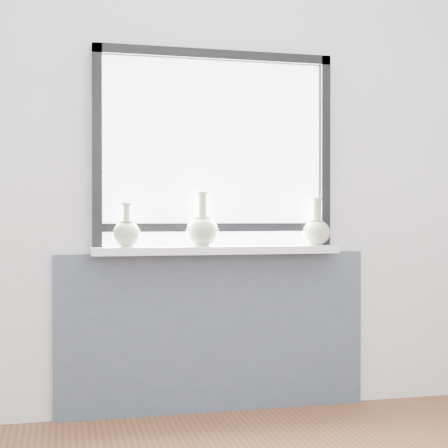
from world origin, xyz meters
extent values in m
cube|color=silver|center=(0.00, 1.81, 1.30)|extent=(3.60, 0.02, 2.60)
cube|color=#495162|center=(0.00, 1.78, 0.43)|extent=(1.70, 0.03, 0.86)
cube|color=white|center=(0.00, 1.71, 0.88)|extent=(1.32, 0.18, 0.04)
cube|color=black|center=(-0.62, 1.76, 1.43)|extent=(0.05, 0.06, 1.05)
cube|color=black|center=(0.62, 1.76, 1.43)|extent=(0.05, 0.06, 1.05)
cube|color=black|center=(0.00, 1.76, 1.92)|extent=(1.30, 0.06, 0.05)
cube|color=black|center=(0.00, 1.76, 1.00)|extent=(1.20, 0.05, 0.04)
cube|color=white|center=(0.00, 1.79, 1.40)|extent=(1.20, 0.01, 1.00)
cylinder|color=#B5C09B|center=(-0.48, 1.71, 0.90)|extent=(0.07, 0.07, 0.01)
ellipsoid|color=#B5C09B|center=(-0.48, 1.71, 0.97)|extent=(0.15, 0.15, 0.14)
cone|color=#B5C09B|center=(-0.48, 1.71, 1.02)|extent=(0.08, 0.08, 0.03)
cylinder|color=#B5C09B|center=(-0.48, 1.71, 1.07)|extent=(0.04, 0.04, 0.10)
cylinder|color=#B5C09B|center=(-0.48, 1.71, 1.12)|extent=(0.06, 0.06, 0.01)
cylinder|color=#B5C09B|center=(-0.08, 1.71, 0.90)|extent=(0.08, 0.08, 0.01)
ellipsoid|color=#B5C09B|center=(-0.08, 1.71, 0.98)|extent=(0.17, 0.17, 0.16)
cone|color=#B5C09B|center=(-0.08, 1.71, 1.04)|extent=(0.10, 0.10, 0.03)
cylinder|color=#B5C09B|center=(-0.08, 1.71, 1.11)|extent=(0.05, 0.05, 0.14)
cylinder|color=#B5C09B|center=(-0.08, 1.71, 1.18)|extent=(0.07, 0.07, 0.01)
cylinder|color=#B5C09B|center=(0.56, 1.71, 0.90)|extent=(0.07, 0.07, 0.01)
ellipsoid|color=#B5C09B|center=(0.56, 1.71, 0.97)|extent=(0.15, 0.15, 0.14)
cone|color=#B5C09B|center=(0.56, 1.71, 1.02)|extent=(0.08, 0.08, 0.03)
cylinder|color=#B5C09B|center=(0.56, 1.71, 1.08)|extent=(0.05, 0.05, 0.13)
cylinder|color=#B5C09B|center=(0.56, 1.71, 1.15)|extent=(0.06, 0.06, 0.01)
camera|label=1|loc=(-0.80, -1.84, 1.06)|focal=55.00mm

